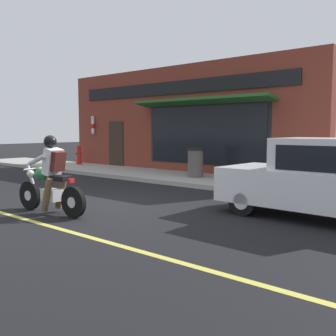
# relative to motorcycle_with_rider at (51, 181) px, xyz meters

# --- Properties ---
(ground_plane) EXTENTS (80.00, 80.00, 0.00)m
(ground_plane) POSITION_rel_motorcycle_with_rider_xyz_m (1.15, -0.01, -0.68)
(ground_plane) COLOR black
(sidewalk_curb) EXTENTS (2.60, 22.00, 0.14)m
(sidewalk_curb) POSITION_rel_motorcycle_with_rider_xyz_m (6.04, 2.99, -0.61)
(sidewalk_curb) COLOR #9E9B93
(sidewalk_curb) RESTS_ON ground
(storefront_building) EXTENTS (1.25, 11.97, 4.20)m
(storefront_building) POSITION_rel_motorcycle_with_rider_xyz_m (7.57, 2.77, 1.43)
(storefront_building) COLOR maroon
(storefront_building) RESTS_ON ground
(motorcycle_with_rider) EXTENTS (0.60, 2.02, 1.62)m
(motorcycle_with_rider) POSITION_rel_motorcycle_with_rider_xyz_m (0.00, 0.00, 0.00)
(motorcycle_with_rider) COLOR black
(motorcycle_with_rider) RESTS_ON ground
(car_hatchback) EXTENTS (1.73, 3.82, 1.57)m
(car_hatchback) POSITION_rel_motorcycle_with_rider_xyz_m (3.09, -4.40, 0.09)
(car_hatchback) COLOR black
(car_hatchback) RESTS_ON ground
(trash_bin) EXTENTS (0.56, 0.56, 0.98)m
(trash_bin) POSITION_rel_motorcycle_with_rider_xyz_m (6.12, 0.82, -0.04)
(trash_bin) COLOR #514C47
(trash_bin) RESTS_ON sidewalk_curb
(fire_hydrant) EXTENTS (0.36, 0.24, 0.88)m
(fire_hydrant) POSITION_rel_motorcycle_with_rider_xyz_m (6.62, 7.91, -0.11)
(fire_hydrant) COLOR red
(fire_hydrant) RESTS_ON sidewalk_curb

